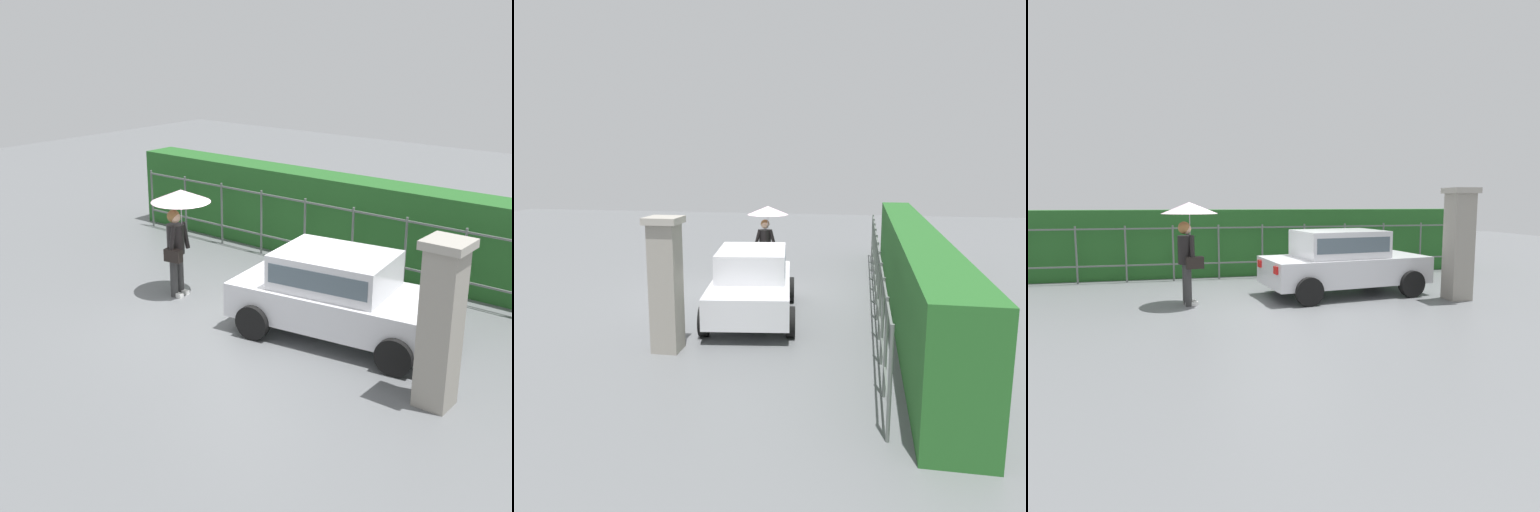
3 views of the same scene
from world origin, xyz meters
The scene contains 6 objects.
ground_plane centered at (0.00, 0.00, 0.00)m, with size 40.00×40.00×0.00m, color slate.
car centered at (1.63, 0.55, 0.80)m, with size 3.91×2.28×1.48m.
pedestrian centered at (-1.80, 0.24, 1.66)m, with size 1.14×1.14×2.12m.
gate_pillar centered at (3.90, -0.50, 1.24)m, with size 0.60×0.60×2.42m.
fence_section centered at (0.24, 3.26, 0.83)m, with size 12.21×0.05×1.50m.
hedge_row centered at (0.24, 4.02, 0.95)m, with size 13.16×0.90×1.90m, color #235B23.
Camera 2 is at (12.15, 2.86, 3.39)m, focal length 35.67 mm.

